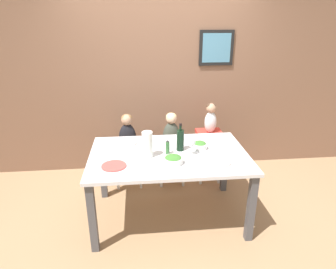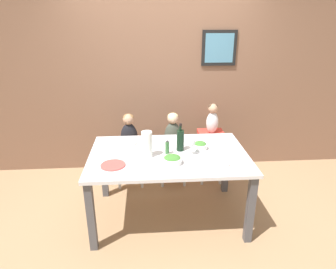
{
  "view_description": "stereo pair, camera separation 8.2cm",
  "coord_description": "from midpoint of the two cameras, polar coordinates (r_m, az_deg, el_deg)",
  "views": [
    {
      "loc": [
        -0.29,
        -2.79,
        2.09
      ],
      "look_at": [
        0.0,
        0.08,
        0.95
      ],
      "focal_mm": 32.0,
      "sensor_mm": 36.0,
      "label": 1
    },
    {
      "loc": [
        -0.21,
        -2.79,
        2.09
      ],
      "look_at": [
        0.0,
        0.08,
        0.95
      ],
      "focal_mm": 32.0,
      "sensor_mm": 36.0,
      "label": 2
    }
  ],
  "objects": [
    {
      "name": "ground_plane",
      "position": [
        3.49,
        0.79,
        -15.1
      ],
      "size": [
        14.0,
        14.0,
        0.0
      ],
      "primitive_type": "plane",
      "color": "#9E7A56"
    },
    {
      "name": "wall_back",
      "position": [
        4.12,
        -0.59,
        11.32
      ],
      "size": [
        10.0,
        0.09,
        2.7
      ],
      "color": "brown",
      "rests_on": "ground_plane"
    },
    {
      "name": "dining_table",
      "position": [
        3.14,
        0.86,
        -5.16
      ],
      "size": [
        1.62,
        1.04,
        0.77
      ],
      "color": "silver",
      "rests_on": "ground_plane"
    },
    {
      "name": "chair_far_left",
      "position": [
        3.94,
        -6.6,
        -4.34
      ],
      "size": [
        0.39,
        0.41,
        0.44
      ],
      "color": "silver",
      "rests_on": "ground_plane"
    },
    {
      "name": "chair_far_center",
      "position": [
        3.96,
        1.48,
        -4.11
      ],
      "size": [
        0.39,
        0.41,
        0.44
      ],
      "color": "silver",
      "rests_on": "ground_plane"
    },
    {
      "name": "chair_right_highchair",
      "position": [
        3.96,
        8.78,
        -1.7
      ],
      "size": [
        0.33,
        0.35,
        0.69
      ],
      "color": "silver",
      "rests_on": "ground_plane"
    },
    {
      "name": "person_child_left",
      "position": [
        3.81,
        -6.81,
        0.16
      ],
      "size": [
        0.22,
        0.16,
        0.52
      ],
      "color": "black",
      "rests_on": "chair_far_left"
    },
    {
      "name": "person_child_center",
      "position": [
        3.82,
        1.53,
        0.38
      ],
      "size": [
        0.22,
        0.16,
        0.52
      ],
      "color": "#3D4238",
      "rests_on": "chair_far_center"
    },
    {
      "name": "person_baby_right",
      "position": [
        3.84,
        9.09,
        3.36
      ],
      "size": [
        0.15,
        0.13,
        0.39
      ],
      "color": "silver",
      "rests_on": "chair_right_highchair"
    },
    {
      "name": "wine_bottle",
      "position": [
        3.13,
        3.11,
        -1.02
      ],
      "size": [
        0.08,
        0.08,
        0.3
      ],
      "color": "black",
      "rests_on": "dining_table"
    },
    {
      "name": "paper_towel_roll",
      "position": [
        2.98,
        -3.24,
        -1.89
      ],
      "size": [
        0.11,
        0.11,
        0.27
      ],
      "color": "white",
      "rests_on": "dining_table"
    },
    {
      "name": "wine_glass_near",
      "position": [
        3.02,
        5.25,
        -1.55
      ],
      "size": [
        0.08,
        0.08,
        0.19
      ],
      "color": "white",
      "rests_on": "dining_table"
    },
    {
      "name": "salad_bowl_large",
      "position": [
        2.88,
        1.64,
        -4.8
      ],
      "size": [
        0.19,
        0.19,
        0.08
      ],
      "color": "white",
      "rests_on": "dining_table"
    },
    {
      "name": "salad_bowl_small",
      "position": [
        3.21,
        6.85,
        -2.09
      ],
      "size": [
        0.15,
        0.15,
        0.08
      ],
      "color": "white",
      "rests_on": "dining_table"
    },
    {
      "name": "dinner_plate_front_left",
      "position": [
        2.89,
        -9.62,
        -5.78
      ],
      "size": [
        0.24,
        0.24,
        0.01
      ],
      "color": "#D14C47",
      "rests_on": "dining_table"
    },
    {
      "name": "dinner_plate_back_left",
      "position": [
        3.37,
        -7.19,
        -1.54
      ],
      "size": [
        0.24,
        0.24,
        0.01
      ],
      "color": "silver",
      "rests_on": "dining_table"
    },
    {
      "name": "dinner_plate_back_right",
      "position": [
        3.42,
        9.68,
        -1.33
      ],
      "size": [
        0.24,
        0.24,
        0.01
      ],
      "color": "silver",
      "rests_on": "dining_table"
    },
    {
      "name": "dinner_plate_front_right",
      "position": [
        2.95,
        10.34,
        -5.27
      ],
      "size": [
        0.24,
        0.24,
        0.01
      ],
      "color": "silver",
      "rests_on": "dining_table"
    },
    {
      "name": "condiment_bottle_hot_sauce",
      "position": [
        3.05,
        0.63,
        -2.46
      ],
      "size": [
        0.04,
        0.04,
        0.16
      ],
      "color": "#336633",
      "rests_on": "dining_table"
    }
  ]
}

